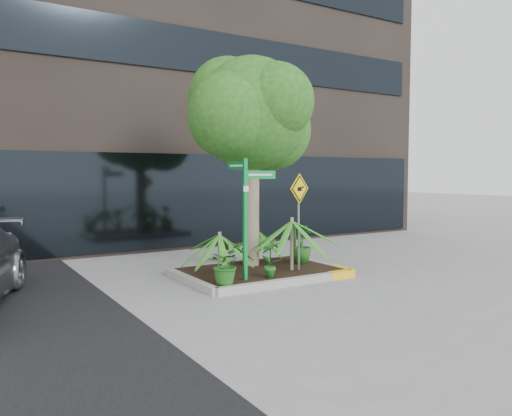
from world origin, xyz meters
TOP-DOWN VIEW (x-y plane):
  - ground at (0.00, 0.00)m, footprint 80.00×80.00m
  - building at (0.50, 8.50)m, footprint 18.00×8.00m
  - planter at (0.23, 0.27)m, footprint 3.35×2.36m
  - tree at (0.30, 0.80)m, footprint 3.14×2.79m
  - palm_front at (0.70, -0.15)m, footprint 1.24×1.24m
  - palm_left at (-0.79, 0.22)m, footprint 0.96×0.96m
  - palm_back at (0.59, 1.06)m, footprint 0.88×0.88m
  - shrub_a at (-1.10, -0.55)m, footprint 0.92×0.92m
  - shrub_b at (1.36, 0.41)m, footprint 0.69×0.69m
  - shrub_c at (-0.10, -0.55)m, footprint 0.47×0.47m
  - shrub_d at (0.41, 0.95)m, footprint 0.54×0.54m
  - street_sign_post at (-0.55, -0.41)m, footprint 0.72×0.71m
  - cattle_sign at (0.82, -0.24)m, footprint 0.59×0.20m

SIDE VIEW (x-z plane):
  - ground at x=0.00m, z-range 0.00..0.00m
  - planter at x=0.23m, z-range 0.03..0.18m
  - shrub_a at x=-1.10m, z-range 0.15..0.87m
  - shrub_c at x=-0.10m, z-range 0.15..0.91m
  - shrub_d at x=0.41m, z-range 0.15..0.99m
  - shrub_b at x=1.36m, z-range 0.15..1.02m
  - palm_back at x=0.59m, z-range 0.39..1.36m
  - palm_left at x=-0.79m, z-range 0.41..1.48m
  - palm_front at x=0.70m, z-range 0.49..1.86m
  - cattle_sign at x=0.82m, z-range 0.50..2.51m
  - street_sign_post at x=-0.55m, z-range 0.29..2.73m
  - tree at x=0.30m, z-range 1.09..5.80m
  - building at x=0.50m, z-range 0.00..15.00m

